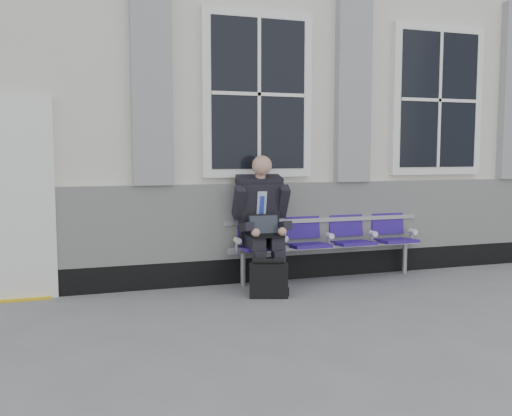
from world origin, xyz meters
name	(u,v)px	position (x,y,z in m)	size (l,w,h in m)	color
ground	(485,296)	(0.00, 0.00, 0.00)	(70.00, 70.00, 0.00)	slate
station_building	(342,112)	(-0.02, 3.47, 2.22)	(14.40, 4.40, 4.49)	beige
bench	(327,235)	(-1.28, 1.32, 0.55)	(2.60, 0.47, 0.91)	#9EA0A3
businessman	(262,218)	(-2.19, 1.18, 0.82)	(0.65, 0.88, 1.53)	black
briefcase	(269,279)	(-2.28, 0.69, 0.20)	(0.45, 0.29, 0.43)	black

